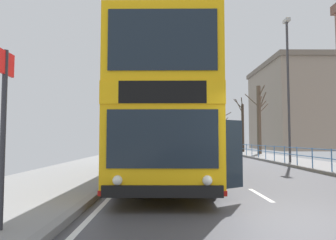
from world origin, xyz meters
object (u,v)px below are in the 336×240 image
at_px(bare_tree_far_01, 220,131).
at_px(bare_tree_far_00, 259,118).
at_px(background_bus_far_lane, 216,138).
at_px(background_building_00, 299,107).
at_px(double_decker_bus_main, 166,118).
at_px(bare_tree_far_02, 243,125).
at_px(street_lamp_far_side, 288,79).
at_px(bus_stop_sign_near, 4,118).

bearing_deg(bare_tree_far_01, bare_tree_far_00, -85.36).
relative_size(background_bus_far_lane, background_building_00, 0.58).
xyz_separation_m(double_decker_bus_main, bare_tree_far_00, (8.94, 17.64, 1.25)).
xyz_separation_m(bare_tree_far_02, background_building_00, (11.87, 12.34, 3.42)).
bearing_deg(bare_tree_far_02, double_decker_bus_main, -110.72).
bearing_deg(street_lamp_far_side, bus_stop_sign_near, -125.53).
bearing_deg(double_decker_bus_main, street_lamp_far_side, 42.31).
xyz_separation_m(bare_tree_far_00, background_building_00, (11.54, 17.48, 2.97)).
bearing_deg(bare_tree_far_02, bare_tree_far_00, -86.40).
height_order(double_decker_bus_main, bare_tree_far_00, bare_tree_far_00).
distance_m(double_decker_bus_main, bus_stop_sign_near, 7.57).
xyz_separation_m(street_lamp_far_side, background_building_00, (13.04, 28.34, 1.38)).
distance_m(bus_stop_sign_near, bare_tree_far_01, 40.73).
relative_size(street_lamp_far_side, bare_tree_far_01, 1.66).
distance_m(bare_tree_far_00, bare_tree_far_01, 14.71).
height_order(street_lamp_far_side, bare_tree_far_02, street_lamp_far_side).
xyz_separation_m(double_decker_bus_main, background_building_00, (20.48, 35.12, 4.22)).
relative_size(bare_tree_far_01, bare_tree_far_02, 0.87).
distance_m(bus_stop_sign_near, street_lamp_far_side, 17.42).
relative_size(bare_tree_far_00, bare_tree_far_02, 1.08).
relative_size(double_decker_bus_main, bare_tree_far_01, 2.17).
bearing_deg(bare_tree_far_00, background_bus_far_lane, 127.11).
bearing_deg(street_lamp_far_side, bare_tree_far_00, 82.16).
bearing_deg(street_lamp_far_side, bare_tree_far_02, 85.81).
xyz_separation_m(background_bus_far_lane, street_lamp_far_side, (1.95, -15.42, 3.47)).
relative_size(double_decker_bus_main, bus_stop_sign_near, 4.24).
bearing_deg(bare_tree_far_00, double_decker_bus_main, -116.88).
bearing_deg(double_decker_bus_main, bus_stop_sign_near, -109.23).
relative_size(bare_tree_far_01, background_building_00, 0.32).
xyz_separation_m(street_lamp_far_side, bare_tree_far_02, (1.17, 16.00, -2.04)).
bearing_deg(double_decker_bus_main, bare_tree_far_00, 63.12).
height_order(bare_tree_far_02, background_building_00, background_building_00).
xyz_separation_m(background_bus_far_lane, bare_tree_far_02, (3.13, 0.58, 1.43)).
bearing_deg(bus_stop_sign_near, background_bus_far_lane, 74.78).
distance_m(street_lamp_far_side, bare_tree_far_02, 16.17).
bearing_deg(bus_stop_sign_near, double_decker_bus_main, 70.77).
bearing_deg(background_building_00, bare_tree_far_00, -123.43).
xyz_separation_m(bare_tree_far_00, bare_tree_far_02, (-0.32, 5.14, -0.46)).
distance_m(bare_tree_far_01, background_building_00, 13.59).
height_order(bare_tree_far_00, bare_tree_far_02, bare_tree_far_00).
relative_size(bus_stop_sign_near, bare_tree_far_01, 0.51).
distance_m(double_decker_bus_main, background_bus_far_lane, 22.87).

